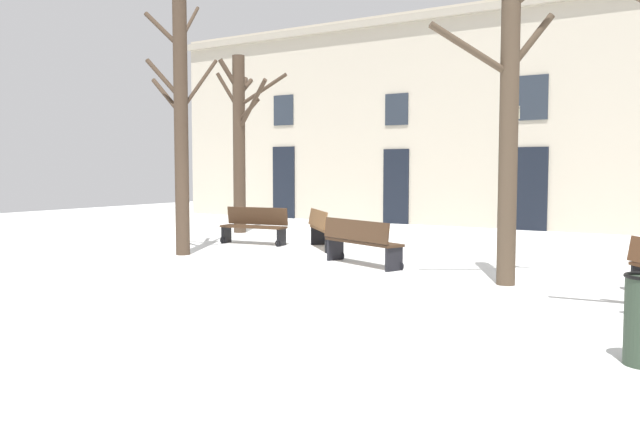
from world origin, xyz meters
The scene contains 9 objects.
ground_plane centered at (0.00, 0.00, 0.00)m, with size 36.27×36.27×0.00m, color white.
building_facade centered at (0.01, 10.24, 3.57)m, with size 22.67×0.60×7.04m.
tree_foreground centered at (-4.55, 4.88, 2.82)m, with size 2.02×1.60×5.11m.
tree_right_of_center centered at (-2.58, 0.48, 2.91)m, with size 1.48×1.57×5.64m.
tree_left_of_center centered at (4.42, 0.57, 2.67)m, with size 2.11×1.39×5.11m.
streetlamp centered at (2.24, 8.83, 2.27)m, with size 0.30×0.30×3.71m.
bench_near_center_tree centered at (-2.42, 2.81, 0.46)m, with size 1.75×0.67×0.91m.
bench_near_lamp centered at (-0.49, 2.93, 0.48)m, with size 1.49×1.50×0.91m.
bench_far_corner centered at (1.48, 1.13, 0.47)m, with size 1.90×1.09×0.89m.
Camera 1 is at (7.33, -9.61, 1.87)m, focal length 35.90 mm.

